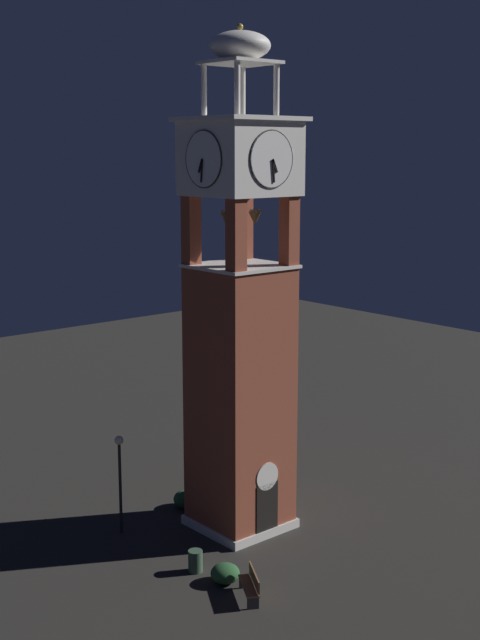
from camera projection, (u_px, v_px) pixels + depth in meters
ground at (240, 525)px, 35.36m from camera, size 80.00×80.00×0.00m
clock_tower at (240, 331)px, 33.83m from camera, size 3.80×3.80×19.42m
park_bench at (251, 585)px, 29.52m from camera, size 1.18×1.60×0.95m
lamp_post at (120, 466)px, 34.18m from camera, size 0.36×0.36×4.00m
trash_bin at (195, 561)px, 31.40m from camera, size 0.52×0.52×0.80m
shrub_near_entry at (186, 499)px, 37.06m from camera, size 1.07×1.07×0.75m
shrub_left_of_tower at (225, 573)px, 30.62m from camera, size 1.03×1.03×0.68m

